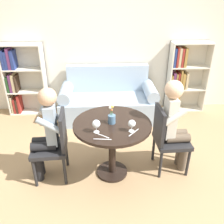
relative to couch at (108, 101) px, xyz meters
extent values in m
plane|color=tan|center=(0.00, -1.58, -0.31)|extent=(16.00, 16.00, 0.00)
cube|color=silver|center=(0.00, 0.42, 1.04)|extent=(5.20, 0.05, 2.70)
cylinder|color=black|center=(0.00, -1.58, 0.43)|extent=(0.93, 0.93, 0.03)
cylinder|color=black|center=(0.00, -1.58, 0.07)|extent=(0.09, 0.09, 0.69)
cylinder|color=black|center=(0.00, -1.58, -0.30)|extent=(0.40, 0.40, 0.03)
cube|color=#9EB2C6|center=(0.00, -0.05, -0.10)|extent=(1.73, 0.80, 0.42)
cube|color=#9EB2C6|center=(0.00, 0.27, 0.36)|extent=(1.51, 0.16, 0.50)
cylinder|color=#9EB2C6|center=(-0.76, -0.05, 0.22)|extent=(0.22, 0.72, 0.22)
cylinder|color=#9EB2C6|center=(0.76, -0.05, 0.22)|extent=(0.22, 0.72, 0.22)
cube|color=silver|center=(-1.52, 0.37, 0.35)|extent=(0.73, 0.02, 1.32)
cube|color=silver|center=(-1.87, 0.24, 0.35)|extent=(0.02, 0.28, 1.32)
cube|color=silver|center=(-1.17, 0.24, 0.35)|extent=(0.02, 0.28, 1.32)
cube|color=silver|center=(-1.52, 0.24, -0.30)|extent=(0.68, 0.28, 0.02)
cube|color=silver|center=(-1.52, 0.24, 0.13)|extent=(0.68, 0.28, 0.02)
cube|color=silver|center=(-1.52, 0.24, 0.57)|extent=(0.68, 0.28, 0.02)
cube|color=silver|center=(-1.52, 0.24, 1.00)|extent=(0.68, 0.28, 0.02)
cube|color=tan|center=(-1.83, 0.23, -0.13)|extent=(0.03, 0.23, 0.33)
cube|color=maroon|center=(-1.79, 0.23, -0.15)|extent=(0.04, 0.23, 0.28)
cube|color=#332319|center=(-1.75, 0.23, -0.15)|extent=(0.03, 0.23, 0.28)
cube|color=maroon|center=(-1.71, 0.23, -0.12)|extent=(0.04, 0.23, 0.34)
cube|color=#234723|center=(-1.83, 0.23, 0.29)|extent=(0.03, 0.23, 0.29)
cube|color=#602D5B|center=(-1.78, 0.23, 0.31)|extent=(0.04, 0.23, 0.33)
cube|color=tan|center=(-1.73, 0.23, 0.31)|extent=(0.04, 0.23, 0.33)
cube|color=#332319|center=(-1.69, 0.23, 0.30)|extent=(0.03, 0.23, 0.31)
cube|color=navy|center=(-1.83, 0.23, 0.75)|extent=(0.04, 0.23, 0.34)
cube|color=navy|center=(-1.78, 0.23, 0.74)|extent=(0.05, 0.23, 0.31)
cube|color=#602D5B|center=(-1.72, 0.23, 0.77)|extent=(0.05, 0.23, 0.38)
cube|color=navy|center=(-1.67, 0.23, 0.74)|extent=(0.05, 0.23, 0.33)
cube|color=silver|center=(1.52, 0.37, 0.35)|extent=(0.73, 0.02, 1.32)
cube|color=silver|center=(1.17, 0.24, 0.35)|extent=(0.02, 0.28, 1.32)
cube|color=silver|center=(1.87, 0.24, 0.35)|extent=(0.02, 0.28, 1.32)
cube|color=silver|center=(1.52, 0.24, -0.30)|extent=(0.68, 0.28, 0.02)
cube|color=silver|center=(1.52, 0.24, 0.13)|extent=(0.68, 0.28, 0.02)
cube|color=silver|center=(1.52, 0.24, 0.57)|extent=(0.68, 0.28, 0.02)
cube|color=silver|center=(1.52, 0.24, 1.00)|extent=(0.68, 0.28, 0.02)
cube|color=maroon|center=(1.21, 0.23, -0.13)|extent=(0.04, 0.23, 0.32)
cube|color=#602D5B|center=(1.27, 0.23, -0.15)|extent=(0.05, 0.23, 0.27)
cube|color=maroon|center=(1.32, 0.23, -0.14)|extent=(0.03, 0.23, 0.29)
cube|color=olive|center=(1.37, 0.23, -0.12)|extent=(0.05, 0.23, 0.34)
cube|color=olive|center=(1.21, 0.23, 0.28)|extent=(0.03, 0.23, 0.28)
cube|color=#602D5B|center=(1.25, 0.23, 0.31)|extent=(0.04, 0.23, 0.32)
cube|color=olive|center=(1.30, 0.23, 0.30)|extent=(0.03, 0.23, 0.30)
cube|color=maroon|center=(1.33, 0.23, 0.31)|extent=(0.03, 0.23, 0.32)
cube|color=olive|center=(1.38, 0.23, 0.33)|extent=(0.03, 0.23, 0.38)
cube|color=olive|center=(1.43, 0.23, 0.30)|extent=(0.05, 0.23, 0.30)
cube|color=tan|center=(1.49, 0.23, 0.30)|extent=(0.04, 0.23, 0.32)
cube|color=navy|center=(1.21, 0.23, 0.75)|extent=(0.04, 0.23, 0.34)
cube|color=maroon|center=(1.26, 0.23, 0.76)|extent=(0.04, 0.23, 0.35)
cube|color=tan|center=(1.30, 0.23, 0.75)|extent=(0.04, 0.23, 0.35)
cube|color=maroon|center=(1.35, 0.23, 0.75)|extent=(0.04, 0.23, 0.34)
cube|color=olive|center=(1.40, 0.23, 0.75)|extent=(0.05, 0.23, 0.34)
cylinder|color=#232326|center=(-0.96, -1.42, -0.11)|extent=(0.04, 0.04, 0.40)
cylinder|color=#232326|center=(-0.94, -1.77, -0.11)|extent=(0.04, 0.04, 0.40)
cylinder|color=#232326|center=(-0.61, -1.40, -0.11)|extent=(0.04, 0.04, 0.40)
cylinder|color=#232326|center=(-0.59, -1.75, -0.11)|extent=(0.04, 0.04, 0.40)
cube|color=#232326|center=(-0.77, -1.59, 0.11)|extent=(0.44, 0.44, 0.05)
cube|color=#232326|center=(-0.58, -1.57, 0.36)|extent=(0.06, 0.38, 0.45)
cylinder|color=#232326|center=(0.96, -1.67, -0.11)|extent=(0.04, 0.04, 0.40)
cylinder|color=#232326|center=(0.94, -1.32, -0.11)|extent=(0.04, 0.04, 0.40)
cylinder|color=#232326|center=(0.60, -1.69, -0.11)|extent=(0.04, 0.04, 0.40)
cylinder|color=#232326|center=(0.59, -1.33, -0.11)|extent=(0.04, 0.04, 0.40)
cube|color=#232326|center=(0.77, -1.50, 0.11)|extent=(0.44, 0.44, 0.05)
cube|color=#232326|center=(0.58, -1.51, 0.36)|extent=(0.06, 0.38, 0.45)
cylinder|color=black|center=(-0.94, -1.54, -0.09)|extent=(0.11, 0.11, 0.45)
cylinder|color=black|center=(-0.93, -1.65, -0.09)|extent=(0.11, 0.11, 0.45)
cylinder|color=black|center=(-0.83, -1.54, 0.19)|extent=(0.31, 0.13, 0.11)
cylinder|color=black|center=(-0.82, -1.65, 0.19)|extent=(0.31, 0.13, 0.11)
cube|color=#93A3B2|center=(-0.71, -1.59, 0.45)|extent=(0.13, 0.21, 0.50)
cylinder|color=#93A3B2|center=(-0.72, -1.45, 0.52)|extent=(0.29, 0.09, 0.23)
cylinder|color=#93A3B2|center=(-0.71, -1.72, 0.52)|extent=(0.29, 0.09, 0.23)
sphere|color=tan|center=(-0.71, -1.59, 0.80)|extent=(0.21, 0.21, 0.21)
cylinder|color=brown|center=(0.94, -1.55, -0.09)|extent=(0.11, 0.11, 0.45)
cylinder|color=brown|center=(0.93, -1.44, -0.09)|extent=(0.11, 0.11, 0.45)
cylinder|color=brown|center=(0.83, -1.55, 0.19)|extent=(0.30, 0.12, 0.11)
cylinder|color=brown|center=(0.82, -1.44, 0.19)|extent=(0.30, 0.12, 0.11)
cube|color=silver|center=(0.71, -1.50, 0.46)|extent=(0.13, 0.21, 0.53)
cylinder|color=silver|center=(0.72, -1.64, 0.54)|extent=(0.29, 0.08, 0.23)
cylinder|color=silver|center=(0.71, -1.37, 0.54)|extent=(0.29, 0.08, 0.23)
sphere|color=beige|center=(0.71, -1.50, 0.83)|extent=(0.22, 0.22, 0.22)
cylinder|color=white|center=(-0.18, -1.77, 0.45)|extent=(0.06, 0.06, 0.00)
cylinder|color=white|center=(-0.18, -1.77, 0.48)|extent=(0.01, 0.01, 0.07)
sphere|color=white|center=(-0.18, -1.77, 0.55)|extent=(0.09, 0.09, 0.09)
sphere|color=maroon|center=(-0.18, -1.77, 0.54)|extent=(0.06, 0.06, 0.06)
cylinder|color=white|center=(0.21, -1.77, 0.45)|extent=(0.06, 0.06, 0.00)
cylinder|color=white|center=(0.21, -1.77, 0.48)|extent=(0.01, 0.01, 0.06)
sphere|color=white|center=(0.21, -1.77, 0.55)|extent=(0.08, 0.08, 0.08)
sphere|color=beige|center=(0.21, -1.77, 0.54)|extent=(0.06, 0.06, 0.06)
cylinder|color=slate|center=(-0.01, -1.58, 0.50)|extent=(0.09, 0.09, 0.10)
cylinder|color=#4C7A42|center=(-0.01, -1.56, 0.60)|extent=(0.01, 0.00, 0.09)
sphere|color=#9E70B2|center=(-0.01, -1.56, 0.64)|extent=(0.04, 0.04, 0.04)
cylinder|color=#4C7A42|center=(-0.02, -1.57, 0.60)|extent=(0.00, 0.01, 0.10)
sphere|color=silver|center=(-0.02, -1.57, 0.65)|extent=(0.04, 0.04, 0.04)
cylinder|color=#4C7A42|center=(-0.01, -1.57, 0.58)|extent=(0.01, 0.01, 0.07)
sphere|color=#E07F4C|center=(-0.01, -1.57, 0.62)|extent=(0.04, 0.04, 0.04)
cylinder|color=#4C7A42|center=(0.00, -1.58, 0.61)|extent=(0.01, 0.01, 0.11)
sphere|color=#EACC4C|center=(0.00, -1.58, 0.66)|extent=(0.04, 0.04, 0.04)
cube|color=silver|center=(-0.12, -1.84, 0.45)|extent=(0.16, 0.12, 0.00)
cube|color=silver|center=(0.23, -1.80, 0.45)|extent=(0.13, 0.15, 0.00)
cube|color=silver|center=(-0.12, -1.91, 0.45)|extent=(0.19, 0.03, 0.00)
camera|label=1|loc=(-0.12, -3.99, 1.86)|focal=38.00mm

